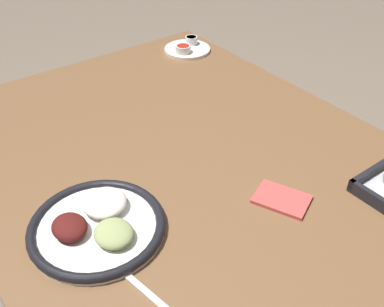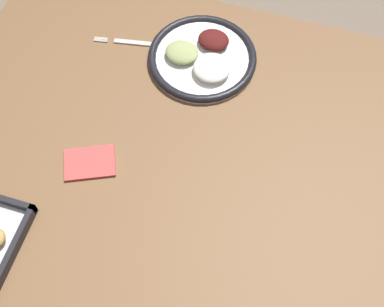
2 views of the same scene
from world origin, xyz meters
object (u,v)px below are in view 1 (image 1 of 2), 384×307
object	(u,v)px
dinner_plate	(97,225)
fork	(145,291)
napkin	(282,199)
saucer_plate	(187,48)

from	to	relation	value
dinner_plate	fork	xyz separation A→B (m)	(0.18, -0.00, -0.01)
dinner_plate	napkin	world-z (taller)	dinner_plate
fork	saucer_plate	distance (m)	0.99
saucer_plate	napkin	xyz separation A→B (m)	(0.73, -0.29, -0.01)
fork	dinner_plate	bearing A→B (deg)	168.97
dinner_plate	fork	bearing A→B (deg)	-1.14
saucer_plate	napkin	world-z (taller)	saucer_plate
saucer_plate	dinner_plate	bearing A→B (deg)	-48.24
saucer_plate	napkin	bearing A→B (deg)	-21.65
saucer_plate	fork	bearing A→B (deg)	-40.65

